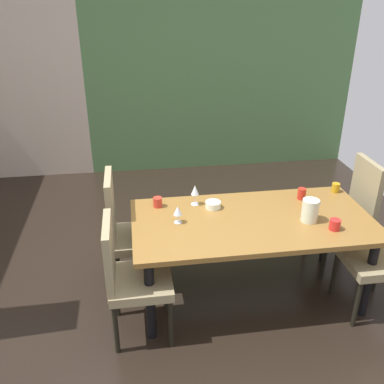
{
  "coord_description": "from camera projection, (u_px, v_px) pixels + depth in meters",
  "views": [
    {
      "loc": [
        -0.16,
        -2.73,
        2.35
      ],
      "look_at": [
        0.29,
        0.32,
        0.85
      ],
      "focal_mm": 40.0,
      "sensor_mm": 36.0,
      "label": 1
    }
  ],
  "objects": [
    {
      "name": "ground_plane",
      "position": [
        163.0,
        306.0,
        3.48
      ],
      "size": [
        5.75,
        5.92,
        0.02
      ],
      "primitive_type": "cube",
      "color": "black"
    },
    {
      "name": "garden_window_panel",
      "position": [
        222.0,
        76.0,
        5.65
      ],
      "size": [
        3.58,
        0.1,
        2.52
      ],
      "primitive_type": "cube",
      "color": "#4F7947",
      "rests_on": "ground_plane"
    },
    {
      "name": "dining_table",
      "position": [
        252.0,
        228.0,
        3.32
      ],
      "size": [
        1.85,
        0.93,
        0.72
      ],
      "color": "olive",
      "rests_on": "ground_plane"
    },
    {
      "name": "chair_left_far",
      "position": [
        127.0,
        228.0,
        3.49
      ],
      "size": [
        0.45,
        0.44,
        1.02
      ],
      "rotation": [
        0.0,
        0.0,
        -1.57
      ],
      "color": "#988963",
      "rests_on": "ground_plane"
    },
    {
      "name": "chair_left_near",
      "position": [
        129.0,
        274.0,
        2.99
      ],
      "size": [
        0.45,
        0.44,
        0.94
      ],
      "rotation": [
        0.0,
        0.0,
        -1.57
      ],
      "color": "#988963",
      "rests_on": "ground_plane"
    },
    {
      "name": "chair_right_far",
      "position": [
        350.0,
        212.0,
        3.75
      ],
      "size": [
        0.44,
        0.44,
        1.02
      ],
      "rotation": [
        0.0,
        0.0,
        1.57
      ],
      "color": "#988963",
      "rests_on": "ground_plane"
    },
    {
      "name": "wine_glass_center",
      "position": [
        195.0,
        191.0,
        3.45
      ],
      "size": [
        0.07,
        0.07,
        0.17
      ],
      "color": "silver",
      "rests_on": "dining_table"
    },
    {
      "name": "wine_glass_north",
      "position": [
        178.0,
        211.0,
        3.2
      ],
      "size": [
        0.07,
        0.07,
        0.14
      ],
      "color": "silver",
      "rests_on": "dining_table"
    },
    {
      "name": "serving_bowl_rear",
      "position": [
        213.0,
        205.0,
        3.44
      ],
      "size": [
        0.12,
        0.12,
        0.05
      ],
      "primitive_type": "cylinder",
      "color": "white",
      "rests_on": "dining_table"
    },
    {
      "name": "cup_front",
      "position": [
        158.0,
        202.0,
        3.45
      ],
      "size": [
        0.07,
        0.07,
        0.08
      ],
      "primitive_type": "cylinder",
      "color": "red",
      "rests_on": "dining_table"
    },
    {
      "name": "cup_right",
      "position": [
        335.0,
        225.0,
        3.13
      ],
      "size": [
        0.08,
        0.08,
        0.08
      ],
      "primitive_type": "cylinder",
      "color": "red",
      "rests_on": "dining_table"
    },
    {
      "name": "cup_near_shelf",
      "position": [
        336.0,
        188.0,
        3.7
      ],
      "size": [
        0.07,
        0.07,
        0.08
      ],
      "primitive_type": "cylinder",
      "color": "#BE8B17",
      "rests_on": "dining_table"
    },
    {
      "name": "cup_west",
      "position": [
        302.0,
        194.0,
        3.58
      ],
      "size": [
        0.07,
        0.07,
        0.1
      ],
      "primitive_type": "cylinder",
      "color": "red",
      "rests_on": "dining_table"
    },
    {
      "name": "pitcher_near_window",
      "position": [
        310.0,
        210.0,
        3.23
      ],
      "size": [
        0.14,
        0.13,
        0.18
      ],
      "color": "silver",
      "rests_on": "dining_table"
    }
  ]
}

